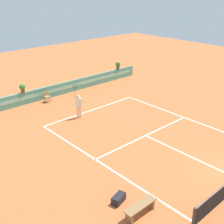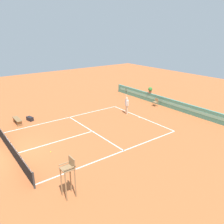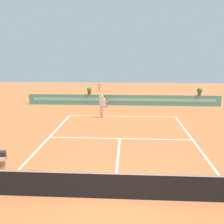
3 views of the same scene
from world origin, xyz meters
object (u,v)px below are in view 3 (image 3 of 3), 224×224
at_px(tennis_player, 102,104).
at_px(tennis_ball_near_baseline, 147,170).
at_px(potted_plant_left, 89,90).
at_px(ball_kid_chair, 106,101).
at_px(potted_plant_far_right, 200,91).

height_order(tennis_player, tennis_ball_near_baseline, tennis_player).
xyz_separation_m(tennis_ball_near_baseline, potted_plant_left, (-4.43, 14.17, 1.38)).
xyz_separation_m(ball_kid_chair, potted_plant_left, (-1.63, 0.73, 0.93)).
bearing_deg(potted_plant_far_right, tennis_player, -149.61).
bearing_deg(tennis_ball_near_baseline, tennis_player, 106.68).
relative_size(ball_kid_chair, tennis_ball_near_baseline, 12.50).
xyz_separation_m(tennis_player, potted_plant_far_right, (8.51, 4.99, 0.36)).
height_order(tennis_player, potted_plant_left, tennis_player).
bearing_deg(tennis_ball_near_baseline, potted_plant_left, 107.36).
distance_m(tennis_player, tennis_ball_near_baseline, 9.63).
bearing_deg(tennis_ball_near_baseline, ball_kid_chair, 101.79).
relative_size(ball_kid_chair, potted_plant_left, 1.17).
distance_m(tennis_player, potted_plant_left, 5.28).
bearing_deg(ball_kid_chair, potted_plant_far_right, 4.89).
height_order(ball_kid_chair, tennis_player, tennis_player).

